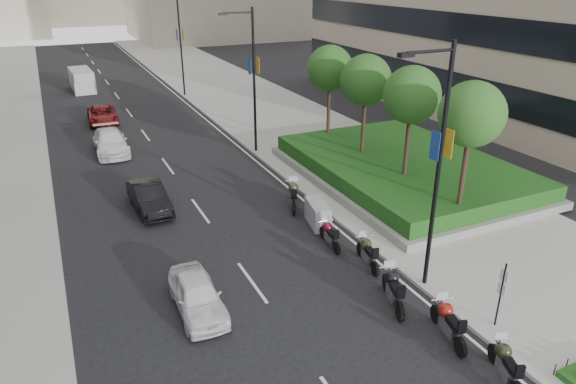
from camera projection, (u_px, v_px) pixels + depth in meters
ground at (339, 333)px, 16.88m from camera, size 160.00×160.00×0.00m
sidewalk_right at (255, 104)px, 45.27m from camera, size 10.00×100.00×0.15m
lane_edge at (196, 111)px, 43.22m from camera, size 0.12×100.00×0.01m
lane_centre at (133, 118)px, 41.19m from camera, size 0.12×100.00×0.01m
planter at (402, 175)px, 28.95m from camera, size 10.00×14.00×0.40m
hedge at (403, 165)px, 28.71m from camera, size 9.40×13.40×0.80m
tree_0 at (472, 115)px, 21.36m from camera, size 2.80×2.80×6.30m
tree_1 at (412, 95)px, 24.68m from camera, size 2.80×2.80×6.30m
tree_2 at (366, 80)px, 28.00m from camera, size 2.80×2.80×6.30m
tree_3 at (330, 69)px, 31.32m from camera, size 2.80×2.80×6.30m
lamp_post_0 at (436, 160)px, 17.31m from camera, size 2.34×0.45×9.00m
lamp_post_1 at (252, 75)px, 31.42m from camera, size 2.34×0.45×9.00m
lamp_post_2 at (179, 41)px, 46.36m from camera, size 2.34×0.45×9.00m
parking_sign at (501, 292)px, 16.51m from camera, size 0.06×0.32×2.50m
motorcycle_0 at (506, 364)px, 14.74m from camera, size 1.01×2.03×1.07m
motorcycle_1 at (448, 322)px, 16.43m from camera, size 0.87×2.26×1.15m
motorcycle_2 at (393, 288)px, 18.10m from camera, size 1.06×2.31×1.20m
motorcycle_3 at (368, 252)px, 20.53m from camera, size 0.74×2.15×1.08m
motorcycle_4 at (329, 235)px, 22.01m from camera, size 0.67×2.01×1.00m
motorcycle_5 at (318, 214)px, 23.77m from camera, size 1.11×1.98×1.13m
motorcycle_6 at (294, 195)px, 25.62m from camera, size 1.17×2.23×1.19m
car_a at (197, 295)px, 17.75m from camera, size 1.59×3.77×1.27m
car_b at (149, 197)px, 25.27m from camera, size 1.64×4.18×1.36m
car_c at (111, 142)px, 33.25m from camera, size 2.12×4.96×1.42m
car_d at (102, 115)px, 39.76m from camera, size 2.31×4.69×1.28m
delivery_van at (82, 81)px, 50.24m from camera, size 2.09×4.96×2.05m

